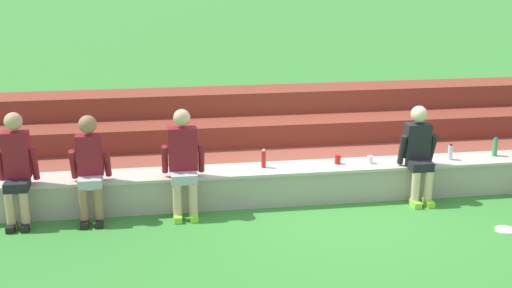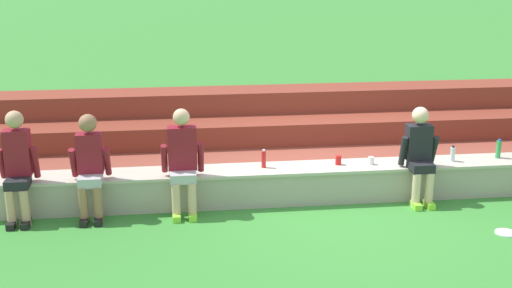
{
  "view_description": "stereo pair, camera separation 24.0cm",
  "coord_description": "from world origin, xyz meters",
  "px_view_note": "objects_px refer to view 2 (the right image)",
  "views": [
    {
      "loc": [
        -2.4,
        -8.08,
        3.34
      ],
      "look_at": [
        -1.13,
        0.26,
        0.82
      ],
      "focal_mm": 46.42,
      "sensor_mm": 36.0,
      "label": 1
    },
    {
      "loc": [
        -2.16,
        -8.11,
        3.34
      ],
      "look_at": [
        -1.13,
        0.26,
        0.82
      ],
      "focal_mm": 46.42,
      "sensor_mm": 36.0,
      "label": 2
    }
  ],
  "objects_px": {
    "person_right_of_center": "(420,153)",
    "water_bottle_center_gap": "(453,154)",
    "person_left_of_center": "(90,164)",
    "water_bottle_mid_right": "(499,149)",
    "person_far_left": "(17,164)",
    "plastic_cup_left_end": "(371,161)",
    "plastic_cup_right_end": "(338,160)",
    "frisbee": "(506,233)",
    "person_center": "(183,159)",
    "water_bottle_mid_left": "(264,159)"
  },
  "relations": [
    {
      "from": "person_right_of_center",
      "to": "frisbee",
      "type": "xyz_separation_m",
      "value": [
        0.7,
        -1.15,
        -0.69
      ]
    },
    {
      "from": "water_bottle_mid_right",
      "to": "plastic_cup_left_end",
      "type": "relative_size",
      "value": 2.57
    },
    {
      "from": "person_left_of_center",
      "to": "water_bottle_center_gap",
      "type": "bearing_deg",
      "value": 2.95
    },
    {
      "from": "person_left_of_center",
      "to": "frisbee",
      "type": "distance_m",
      "value": 5.2
    },
    {
      "from": "person_center",
      "to": "water_bottle_mid_right",
      "type": "distance_m",
      "value": 4.45
    },
    {
      "from": "person_right_of_center",
      "to": "water_bottle_mid_left",
      "type": "height_order",
      "value": "person_right_of_center"
    },
    {
      "from": "person_far_left",
      "to": "water_bottle_mid_left",
      "type": "bearing_deg",
      "value": 5.21
    },
    {
      "from": "person_far_left",
      "to": "water_bottle_mid_left",
      "type": "height_order",
      "value": "person_far_left"
    },
    {
      "from": "water_bottle_center_gap",
      "to": "plastic_cup_right_end",
      "type": "relative_size",
      "value": 1.78
    },
    {
      "from": "person_left_of_center",
      "to": "frisbee",
      "type": "relative_size",
      "value": 5.29
    },
    {
      "from": "person_right_of_center",
      "to": "water_bottle_mid_right",
      "type": "distance_m",
      "value": 1.32
    },
    {
      "from": "water_bottle_mid_right",
      "to": "water_bottle_mid_left",
      "type": "bearing_deg",
      "value": -179.71
    },
    {
      "from": "person_right_of_center",
      "to": "plastic_cup_right_end",
      "type": "bearing_deg",
      "value": 164.05
    },
    {
      "from": "person_far_left",
      "to": "plastic_cup_left_end",
      "type": "relative_size",
      "value": 13.39
    },
    {
      "from": "frisbee",
      "to": "plastic_cup_left_end",
      "type": "bearing_deg",
      "value": 132.78
    },
    {
      "from": "person_far_left",
      "to": "water_bottle_center_gap",
      "type": "distance_m",
      "value": 5.78
    },
    {
      "from": "person_right_of_center",
      "to": "water_bottle_center_gap",
      "type": "distance_m",
      "value": 0.63
    },
    {
      "from": "water_bottle_mid_left",
      "to": "frisbee",
      "type": "relative_size",
      "value": 1.0
    },
    {
      "from": "water_bottle_mid_left",
      "to": "plastic_cup_left_end",
      "type": "distance_m",
      "value": 1.48
    },
    {
      "from": "person_far_left",
      "to": "person_left_of_center",
      "type": "distance_m",
      "value": 0.88
    },
    {
      "from": "person_far_left",
      "to": "person_right_of_center",
      "type": "distance_m",
      "value": 5.2
    },
    {
      "from": "plastic_cup_right_end",
      "to": "water_bottle_mid_left",
      "type": "bearing_deg",
      "value": 179.89
    },
    {
      "from": "person_right_of_center",
      "to": "person_far_left",
      "type": "bearing_deg",
      "value": 179.86
    },
    {
      "from": "frisbee",
      "to": "person_right_of_center",
      "type": "bearing_deg",
      "value": 121.5
    },
    {
      "from": "person_far_left",
      "to": "plastic_cup_left_end",
      "type": "bearing_deg",
      "value": 2.95
    },
    {
      "from": "person_left_of_center",
      "to": "plastic_cup_right_end",
      "type": "xyz_separation_m",
      "value": [
        3.28,
        0.3,
        -0.18
      ]
    },
    {
      "from": "person_far_left",
      "to": "water_bottle_center_gap",
      "type": "relative_size",
      "value": 6.3
    },
    {
      "from": "person_right_of_center",
      "to": "water_bottle_mid_left",
      "type": "xyz_separation_m",
      "value": [
        -2.07,
        0.3,
        -0.1
      ]
    },
    {
      "from": "person_center",
      "to": "frisbee",
      "type": "height_order",
      "value": "person_center"
    },
    {
      "from": "person_right_of_center",
      "to": "water_bottle_mid_right",
      "type": "bearing_deg",
      "value": 13.91
    },
    {
      "from": "person_right_of_center",
      "to": "frisbee",
      "type": "relative_size",
      "value": 5.15
    },
    {
      "from": "water_bottle_mid_right",
      "to": "plastic_cup_right_end",
      "type": "height_order",
      "value": "water_bottle_mid_right"
    },
    {
      "from": "plastic_cup_right_end",
      "to": "frisbee",
      "type": "xyz_separation_m",
      "value": [
        1.74,
        -1.45,
        -0.53
      ]
    },
    {
      "from": "plastic_cup_left_end",
      "to": "person_far_left",
      "type": "bearing_deg",
      "value": -177.05
    },
    {
      "from": "frisbee",
      "to": "water_bottle_center_gap",
      "type": "bearing_deg",
      "value": 95.38
    },
    {
      "from": "person_right_of_center",
      "to": "plastic_cup_left_end",
      "type": "bearing_deg",
      "value": 157.03
    },
    {
      "from": "person_center",
      "to": "person_left_of_center",
      "type": "bearing_deg",
      "value": -179.84
    },
    {
      "from": "person_right_of_center",
      "to": "plastic_cup_right_end",
      "type": "relative_size",
      "value": 10.4
    },
    {
      "from": "plastic_cup_left_end",
      "to": "person_center",
      "type": "bearing_deg",
      "value": -174.38
    },
    {
      "from": "water_bottle_mid_right",
      "to": "water_bottle_mid_left",
      "type": "xyz_separation_m",
      "value": [
        -3.35,
        -0.02,
        -0.01
      ]
    },
    {
      "from": "person_left_of_center",
      "to": "plastic_cup_left_end",
      "type": "height_order",
      "value": "person_left_of_center"
    },
    {
      "from": "water_bottle_mid_left",
      "to": "water_bottle_center_gap",
      "type": "distance_m",
      "value": 2.64
    },
    {
      "from": "person_left_of_center",
      "to": "water_bottle_mid_right",
      "type": "xyz_separation_m",
      "value": [
        5.6,
        0.32,
        -0.11
      ]
    },
    {
      "from": "person_right_of_center",
      "to": "water_bottle_center_gap",
      "type": "xyz_separation_m",
      "value": [
        0.57,
        0.25,
        -0.12
      ]
    },
    {
      "from": "person_left_of_center",
      "to": "person_center",
      "type": "height_order",
      "value": "person_center"
    },
    {
      "from": "water_bottle_mid_left",
      "to": "water_bottle_center_gap",
      "type": "bearing_deg",
      "value": -1.13
    },
    {
      "from": "person_right_of_center",
      "to": "plastic_cup_left_end",
      "type": "height_order",
      "value": "person_right_of_center"
    },
    {
      "from": "water_bottle_mid_left",
      "to": "plastic_cup_right_end",
      "type": "height_order",
      "value": "water_bottle_mid_left"
    },
    {
      "from": "water_bottle_center_gap",
      "to": "plastic_cup_right_end",
      "type": "bearing_deg",
      "value": 178.22
    },
    {
      "from": "person_right_of_center",
      "to": "frisbee",
      "type": "height_order",
      "value": "person_right_of_center"
    }
  ]
}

